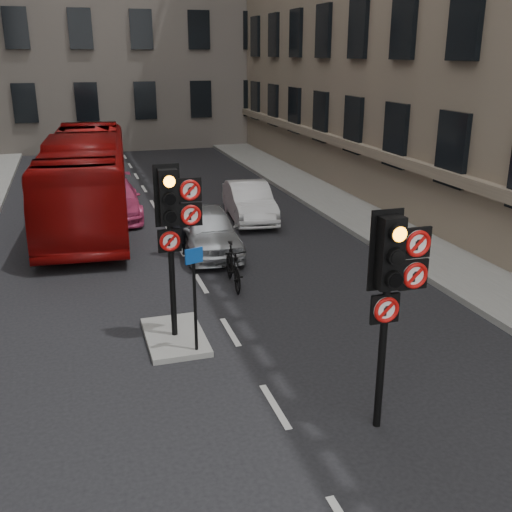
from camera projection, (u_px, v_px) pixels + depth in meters
ground at (321, 482)px, 8.40m from camera, size 120.00×120.00×0.00m
pavement_right at (376, 220)px, 21.24m from camera, size 3.00×50.00×0.16m
centre_island at (175, 337)px, 12.57m from camera, size 1.20×2.00×0.12m
signal_near at (393, 276)px, 8.88m from camera, size 0.91×0.40×3.58m
signal_far at (174, 215)px, 11.74m from camera, size 0.91×0.40×3.58m
car_silver at (209, 230)px, 17.92m from camera, size 1.89×4.12×1.37m
car_white at (249, 201)px, 21.45m from camera, size 1.80×4.14×1.32m
car_pink at (114, 200)px, 21.81m from camera, size 1.90×4.46×1.28m
bus_red at (87, 179)px, 20.89m from camera, size 3.51×11.32×3.10m
motorcycle at (233, 265)px, 15.32m from camera, size 0.66×1.88×1.11m
motorcyclist at (176, 223)px, 17.49m from camera, size 0.75×0.52×1.98m
info_sign at (195, 285)px, 11.45m from camera, size 0.36×0.16×2.14m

